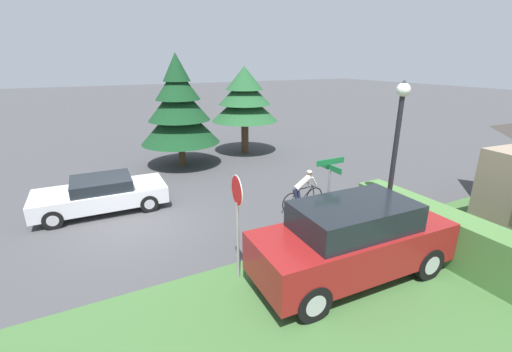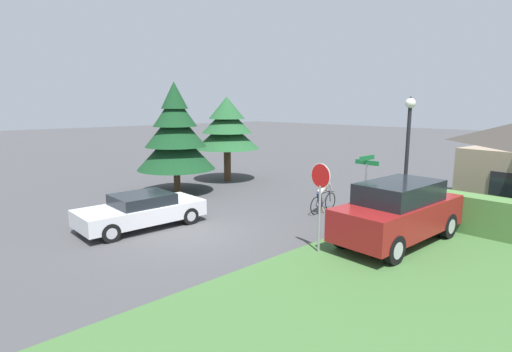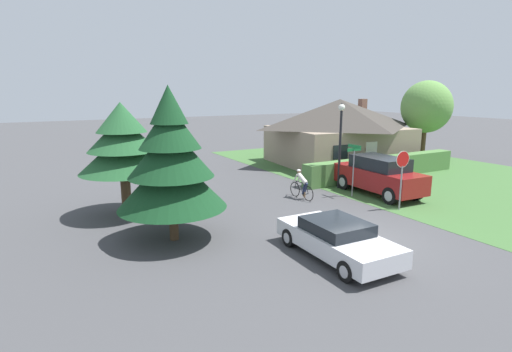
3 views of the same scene
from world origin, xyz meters
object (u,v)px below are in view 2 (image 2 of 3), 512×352
at_px(parked_suv_right, 399,212).
at_px(conifer_tall_far, 227,127).
at_px(cyclist, 323,195).
at_px(sedan_left_lane, 141,210).
at_px(street_lamp, 408,141).
at_px(street_name_sign, 366,179).
at_px(stop_sign, 320,190).
at_px(conifer_tall_near, 176,136).

xyz_separation_m(parked_suv_right, conifer_tall_far, (-12.12, 2.93, 2.12)).
distance_m(cyclist, conifer_tall_far, 8.70).
bearing_deg(sedan_left_lane, cyclist, -25.39).
bearing_deg(street_lamp, street_name_sign, -108.40).
bearing_deg(parked_suv_right, street_name_sign, 78.03).
distance_m(stop_sign, street_name_sign, 2.85).
bearing_deg(sedan_left_lane, conifer_tall_far, 32.93).
distance_m(cyclist, street_name_sign, 2.90).
relative_size(sedan_left_lane, street_name_sign, 1.67).
xyz_separation_m(street_lamp, conifer_tall_near, (-10.43, -3.13, -0.23)).
bearing_deg(stop_sign, parked_suv_right, -111.27).
distance_m(parked_suv_right, stop_sign, 2.91).
relative_size(sedan_left_lane, cyclist, 2.47).
bearing_deg(sedan_left_lane, parked_suv_right, -53.05).
bearing_deg(conifer_tall_near, cyclist, 17.62).
bearing_deg(parked_suv_right, cyclist, 73.90).
bearing_deg(cyclist, street_lamp, -78.90).
relative_size(sedan_left_lane, street_lamp, 0.95).
bearing_deg(parked_suv_right, street_lamp, 24.57).
distance_m(conifer_tall_near, conifer_tall_far, 4.06).
height_order(stop_sign, street_lamp, street_lamp).
bearing_deg(cyclist, conifer_tall_near, 104.30).
xyz_separation_m(conifer_tall_near, conifer_tall_far, (-0.83, 3.96, 0.27)).
distance_m(cyclist, conifer_tall_near, 8.02).
relative_size(street_name_sign, conifer_tall_far, 0.55).
relative_size(cyclist, conifer_tall_near, 0.33).
bearing_deg(cyclist, stop_sign, -147.72).
relative_size(sedan_left_lane, stop_sign, 1.65).
height_order(cyclist, parked_suv_right, parked_suv_right).
xyz_separation_m(street_name_sign, conifer_tall_far, (-10.69, 2.56, 1.29)).
bearing_deg(stop_sign, cyclist, -49.37).
bearing_deg(street_lamp, parked_suv_right, -67.64).
relative_size(street_lamp, street_name_sign, 1.76).
height_order(parked_suv_right, street_lamp, street_lamp).
height_order(sedan_left_lane, stop_sign, stop_sign).
bearing_deg(conifer_tall_far, cyclist, -11.22).
bearing_deg(conifer_tall_near, parked_suv_right, 5.23).
bearing_deg(sedan_left_lane, street_name_sign, -44.88).
xyz_separation_m(parked_suv_right, conifer_tall_near, (-11.29, -1.03, 1.85)).
height_order(sedan_left_lane, cyclist, cyclist).
relative_size(conifer_tall_near, conifer_tall_far, 1.13).
xyz_separation_m(parked_suv_right, stop_sign, (-1.23, -2.48, 0.90)).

